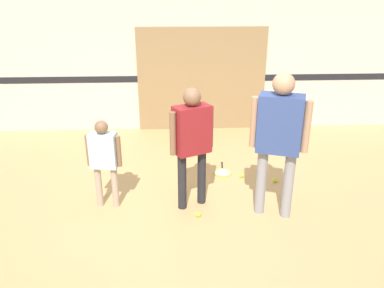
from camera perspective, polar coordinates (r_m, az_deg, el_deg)
ground_plane at (r=4.91m, az=-0.64°, el=-9.67°), size 16.00×16.00×0.00m
wall_back at (r=7.35m, az=-1.73°, el=14.35°), size 16.00×0.07×3.20m
wall_panel at (r=7.41m, az=1.49°, el=9.73°), size 2.49×0.05×2.00m
person_instructor at (r=4.54m, az=0.00°, el=1.25°), size 0.54×0.41×1.56m
person_student_left at (r=4.75m, az=-13.27°, el=-1.63°), size 0.44×0.23×1.17m
person_student_right at (r=4.42m, az=13.16°, el=1.88°), size 0.64×0.43×1.78m
racket_spare_on_floor at (r=5.81m, az=4.68°, el=-4.27°), size 0.30×0.52×0.03m
tennis_ball_near_instructor at (r=4.71m, az=0.93°, el=-10.68°), size 0.07×0.07×0.07m
tennis_ball_by_spare_racket at (r=5.69m, az=7.60°, el=-4.76°), size 0.07×0.07×0.07m
tennis_ball_stray_left at (r=5.64m, az=12.57°, el=-5.35°), size 0.07×0.07×0.07m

